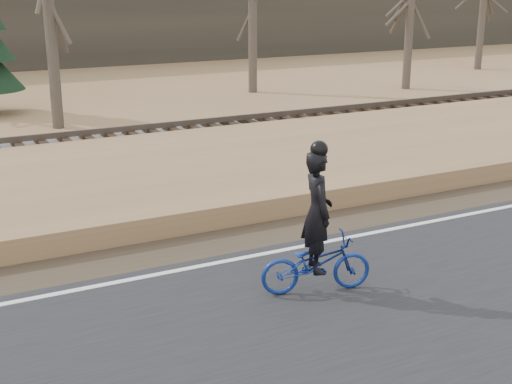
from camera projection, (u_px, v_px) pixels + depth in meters
name	position (u px, v px, depth m)	size (l,w,h in m)	color
ground	(287.00, 258.00, 12.29)	(120.00, 120.00, 0.00)	#95714C
road	(373.00, 315.00, 10.15)	(120.00, 6.00, 0.06)	black
edge_line	(281.00, 250.00, 12.44)	(120.00, 0.12, 0.01)	silver
shoulder	(255.00, 235.00, 13.30)	(120.00, 1.60, 0.04)	#473A2B
embankment	(194.00, 185.00, 15.80)	(120.00, 5.00, 0.44)	#95714C
ballast	(139.00, 149.00, 19.03)	(120.00, 3.00, 0.45)	slate
railroad	(139.00, 138.00, 18.94)	(120.00, 2.40, 0.29)	black
treeline_backdrop	(2.00, 10.00, 36.95)	(120.00, 4.00, 6.00)	#383328
cyclist	(317.00, 243.00, 10.63)	(1.79, 1.01, 2.35)	navy
bare_tree_near_left	(48.00, 1.00, 21.68)	(0.36, 0.36, 7.85)	brown
bare_tree_center	(253.00, 2.00, 28.80)	(0.36, 0.36, 7.28)	brown
bare_tree_far_right	(484.00, 0.00, 36.21)	(0.36, 0.36, 7.01)	brown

